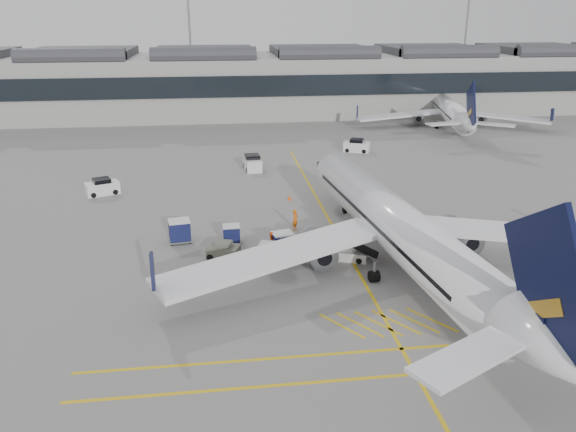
{
  "coord_description": "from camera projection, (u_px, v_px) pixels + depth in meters",
  "views": [
    {
      "loc": [
        -0.39,
        -37.56,
        19.03
      ],
      "look_at": [
        4.82,
        2.87,
        4.0
      ],
      "focal_mm": 35.0,
      "sensor_mm": 36.0,
      "label": 1
    }
  ],
  "objects": [
    {
      "name": "baggage_cart_a",
      "position": [
        270.0,
        254.0,
        43.97
      ],
      "size": [
        2.15,
        1.96,
        1.87
      ],
      "rotation": [
        0.0,
        0.0,
        -0.33
      ],
      "color": "gray",
      "rests_on": "ground"
    },
    {
      "name": "belt_loader",
      "position": [
        341.0,
        251.0,
        45.58
      ],
      "size": [
        5.17,
        3.26,
        2.06
      ],
      "rotation": [
        0.0,
        0.0,
        -0.4
      ],
      "color": "silver",
      "rests_on": "ground"
    },
    {
      "name": "apron_markings",
      "position": [
        333.0,
        228.0,
        52.08
      ],
      "size": [
        0.25,
        60.0,
        0.01
      ],
      "primitive_type": "cube",
      "color": "gold",
      "rests_on": "ground"
    },
    {
      "name": "airliner_far",
      "position": [
        450.0,
        111.0,
        95.8
      ],
      "size": [
        32.06,
        35.38,
        9.52
      ],
      "rotation": [
        0.0,
        0.0,
        -0.21
      ],
      "color": "white",
      "rests_on": "ground"
    },
    {
      "name": "safety_cone_engine",
      "position": [
        389.0,
        228.0,
        51.24
      ],
      "size": [
        0.37,
        0.37,
        0.51
      ],
      "primitive_type": "cone",
      "color": "#F24C0A",
      "rests_on": "ground"
    },
    {
      "name": "light_masts",
      "position": [
        206.0,
        33.0,
        116.4
      ],
      "size": [
        113.0,
        0.6,
        25.45
      ],
      "color": "slate",
      "rests_on": "ground"
    },
    {
      "name": "ground",
      "position": [
        229.0,
        283.0,
        41.58
      ],
      "size": [
        220.0,
        220.0,
        0.0
      ],
      "primitive_type": "plane",
      "color": "gray",
      "rests_on": "ground"
    },
    {
      "name": "airliner_main",
      "position": [
        399.0,
        229.0,
        42.97
      ],
      "size": [
        37.86,
        41.54,
        11.05
      ],
      "rotation": [
        0.0,
        0.0,
        0.1
      ],
      "color": "white",
      "rests_on": "ground"
    },
    {
      "name": "service_van_right",
      "position": [
        357.0,
        146.0,
        79.64
      ],
      "size": [
        3.99,
        3.04,
        1.84
      ],
      "rotation": [
        0.0,
        0.0,
        -0.4
      ],
      "color": "silver",
      "rests_on": "ground"
    },
    {
      "name": "baggage_cart_b",
      "position": [
        283.0,
        243.0,
        46.19
      ],
      "size": [
        2.04,
        1.81,
        1.85
      ],
      "rotation": [
        0.0,
        0.0,
        0.22
      ],
      "color": "gray",
      "rests_on": "ground"
    },
    {
      "name": "service_van_mid",
      "position": [
        252.0,
        163.0,
        70.65
      ],
      "size": [
        2.25,
        3.94,
        1.94
      ],
      "rotation": [
        0.0,
        0.0,
        1.67
      ],
      "color": "silver",
      "rests_on": "ground"
    },
    {
      "name": "baggage_cart_c",
      "position": [
        180.0,
        230.0,
        48.51
      ],
      "size": [
        2.15,
        1.87,
        2.02
      ],
      "rotation": [
        0.0,
        0.0,
        0.17
      ],
      "color": "gray",
      "rests_on": "ground"
    },
    {
      "name": "ramp_agent_b",
      "position": [
        271.0,
        243.0,
        46.28
      ],
      "size": [
        1.11,
        0.98,
        1.89
      ],
      "primitive_type": "imported",
      "rotation": [
        0.0,
        0.0,
        3.48
      ],
      "color": "#FB4E0D",
      "rests_on": "ground"
    },
    {
      "name": "service_van_left",
      "position": [
        102.0,
        187.0,
        61.24
      ],
      "size": [
        3.88,
        2.92,
        1.79
      ],
      "rotation": [
        0.0,
        0.0,
        0.38
      ],
      "color": "silver",
      "rests_on": "ground"
    },
    {
      "name": "baggage_cart_d",
      "position": [
        231.0,
        234.0,
        48.34
      ],
      "size": [
        1.56,
        1.29,
        1.63
      ],
      "rotation": [
        0.0,
        0.0,
        0.01
      ],
      "color": "gray",
      "rests_on": "ground"
    },
    {
      "name": "ramp_agent_a",
      "position": [
        295.0,
        220.0,
        51.28
      ],
      "size": [
        0.78,
        0.85,
        1.95
      ],
      "primitive_type": "imported",
      "rotation": [
        0.0,
        0.0,
        0.98
      ],
      "color": "orange",
      "rests_on": "ground"
    },
    {
      "name": "safety_cone_nose",
      "position": [
        289.0,
        197.0,
        59.59
      ],
      "size": [
        0.4,
        0.4,
        0.56
      ],
      "primitive_type": "cone",
      "color": "#F24C0A",
      "rests_on": "ground"
    },
    {
      "name": "pushback_tug",
      "position": [
        224.0,
        251.0,
        45.48
      ],
      "size": [
        2.9,
        2.29,
        1.42
      ],
      "rotation": [
        0.0,
        0.0,
        -0.35
      ],
      "color": "#58584B",
      "rests_on": "ground"
    },
    {
      "name": "terminal",
      "position": [
        216.0,
        82.0,
        106.39
      ],
      "size": [
        200.0,
        20.45,
        12.4
      ],
      "color": "#9E9E99",
      "rests_on": "ground"
    }
  ]
}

